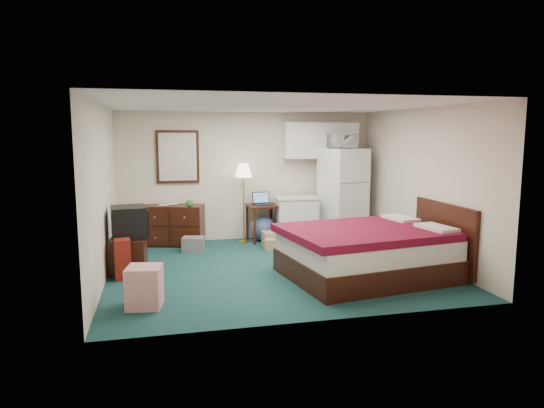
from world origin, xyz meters
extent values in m
cube|color=#10353B|center=(0.00, 0.00, 0.00)|extent=(5.00, 4.50, 0.01)
cube|color=beige|center=(0.00, 0.00, 2.50)|extent=(5.00, 4.50, 0.01)
cube|color=beige|center=(0.00, 2.25, 1.25)|extent=(5.00, 0.01, 2.50)
cube|color=beige|center=(0.00, -2.25, 1.25)|extent=(5.00, 0.01, 2.50)
cube|color=beige|center=(-2.50, 0.00, 1.25)|extent=(0.01, 4.50, 2.50)
cube|color=beige|center=(2.50, 0.00, 1.25)|extent=(0.01, 4.50, 2.50)
sphere|color=#384E7C|center=(0.24, 1.95, 0.25)|extent=(0.56, 0.56, 0.49)
imported|color=silver|center=(1.77, 1.66, 1.98)|extent=(0.57, 0.39, 0.35)
imported|color=#A18066|center=(-1.71, 2.01, 0.87)|extent=(0.16, 0.08, 0.22)
imported|color=#A18066|center=(-1.55, 2.06, 0.87)|extent=(0.17, 0.05, 0.23)
imported|color=#3E7F34|center=(-1.18, 1.74, 0.83)|extent=(0.17, 0.15, 0.13)
camera|label=1|loc=(-1.72, -7.17, 2.07)|focal=32.00mm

